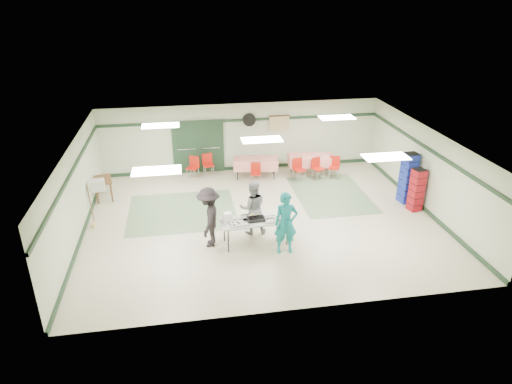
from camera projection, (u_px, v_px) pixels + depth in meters
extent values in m
plane|color=beige|center=(261.00, 220.00, 14.62)|extent=(11.00, 11.00, 0.00)
plane|color=silver|center=(262.00, 139.00, 13.49)|extent=(11.00, 11.00, 0.00)
plane|color=beige|center=(242.00, 137.00, 18.09)|extent=(11.00, 0.00, 11.00)
plane|color=beige|center=(298.00, 260.00, 10.02)|extent=(11.00, 0.00, 11.00)
plane|color=beige|center=(75.00, 193.00, 13.23)|extent=(0.00, 9.00, 9.00)
plane|color=beige|center=(427.00, 170.00, 14.88)|extent=(0.00, 9.00, 9.00)
cube|color=#1C3521|center=(242.00, 120.00, 17.77)|extent=(11.00, 0.06, 0.10)
cube|color=#1C3521|center=(242.00, 168.00, 18.60)|extent=(11.00, 0.06, 0.12)
cube|color=#1C3521|center=(72.00, 171.00, 12.94)|extent=(0.06, 9.00, 0.10)
cube|color=#1C3521|center=(83.00, 232.00, 13.77)|extent=(0.06, 9.00, 0.12)
cube|color=#1C3521|center=(430.00, 150.00, 14.58)|extent=(0.06, 9.00, 0.10)
cube|color=#1C3521|center=(420.00, 205.00, 15.41)|extent=(0.06, 9.00, 0.12)
cube|color=gray|center=(182.00, 211.00, 15.14)|extent=(3.50, 3.00, 0.01)
cube|color=gray|center=(331.00, 194.00, 16.38)|extent=(2.50, 3.50, 0.01)
cube|color=gray|center=(186.00, 148.00, 17.83)|extent=(0.90, 0.06, 2.10)
cube|color=gray|center=(211.00, 146.00, 17.98)|extent=(0.90, 0.06, 2.10)
cube|color=#1C3521|center=(198.00, 147.00, 17.89)|extent=(2.00, 0.03, 2.15)
cylinder|color=black|center=(249.00, 120.00, 17.79)|extent=(0.50, 0.10, 0.50)
cube|color=#DBC489|center=(279.00, 123.00, 18.06)|extent=(0.80, 0.02, 0.60)
cube|color=beige|center=(255.00, 220.00, 13.01)|extent=(2.04, 0.96, 0.04)
cylinder|color=black|center=(228.00, 241.00, 12.69)|extent=(0.04, 0.04, 0.72)
cylinder|color=black|center=(287.00, 234.00, 13.07)|extent=(0.04, 0.04, 0.72)
cylinder|color=black|center=(224.00, 230.00, 13.26)|extent=(0.04, 0.04, 0.72)
cylinder|color=black|center=(281.00, 223.00, 13.64)|extent=(0.04, 0.04, 0.72)
cube|color=silver|center=(273.00, 219.00, 12.99)|extent=(0.57, 0.45, 0.02)
cube|color=silver|center=(253.00, 218.00, 13.08)|extent=(0.64, 0.50, 0.02)
cube|color=silver|center=(239.00, 223.00, 12.78)|extent=(0.58, 0.46, 0.02)
cube|color=black|center=(256.00, 219.00, 12.95)|extent=(0.53, 0.35, 0.08)
cube|color=white|center=(227.00, 217.00, 12.86)|extent=(0.24, 0.22, 0.26)
imported|color=#138086|center=(286.00, 223.00, 12.51)|extent=(0.67, 0.46, 1.79)
imported|color=gray|center=(253.00, 208.00, 13.53)|extent=(0.83, 0.65, 1.67)
imported|color=black|center=(209.00, 217.00, 12.85)|extent=(0.87, 1.25, 1.78)
cube|color=red|center=(311.00, 156.00, 17.89)|extent=(1.80, 0.92, 0.05)
cube|color=red|center=(311.00, 160.00, 17.97)|extent=(1.80, 0.94, 0.40)
cylinder|color=black|center=(293.00, 168.00, 17.74)|extent=(0.04, 0.04, 0.72)
cylinder|color=black|center=(330.00, 167.00, 17.83)|extent=(0.04, 0.04, 0.72)
cylinder|color=black|center=(291.00, 163.00, 18.27)|extent=(0.04, 0.04, 0.72)
cylinder|color=black|center=(327.00, 162.00, 18.35)|extent=(0.04, 0.04, 0.72)
cube|color=red|center=(256.00, 159.00, 17.56)|extent=(1.77, 0.96, 0.05)
cube|color=red|center=(256.00, 164.00, 17.64)|extent=(1.77, 0.98, 0.40)
cylinder|color=black|center=(238.00, 171.00, 17.45)|extent=(0.04, 0.04, 0.72)
cylinder|color=black|center=(274.00, 171.00, 17.48)|extent=(0.04, 0.04, 0.72)
cylinder|color=black|center=(238.00, 166.00, 17.96)|extent=(0.04, 0.04, 0.72)
cylinder|color=black|center=(273.00, 165.00, 17.99)|extent=(0.04, 0.04, 0.72)
cube|color=#B7140E|center=(318.00, 169.00, 17.45)|extent=(0.52, 0.52, 0.04)
cube|color=#B7140E|center=(316.00, 162.00, 17.50)|extent=(0.38, 0.19, 0.40)
cylinder|color=silver|center=(317.00, 177.00, 17.35)|extent=(0.02, 0.02, 0.42)
cylinder|color=silver|center=(324.00, 175.00, 17.50)|extent=(0.02, 0.02, 0.42)
cylinder|color=silver|center=(312.00, 174.00, 17.59)|extent=(0.02, 0.02, 0.42)
cylinder|color=silver|center=(319.00, 172.00, 17.74)|extent=(0.02, 0.02, 0.42)
cube|color=#B7140E|center=(299.00, 170.00, 17.34)|extent=(0.50, 0.50, 0.04)
cube|color=#B7140E|center=(297.00, 163.00, 17.39)|extent=(0.40, 0.15, 0.41)
cylinder|color=silver|center=(298.00, 178.00, 17.24)|extent=(0.02, 0.02, 0.43)
cylinder|color=silver|center=(305.00, 176.00, 17.36)|extent=(0.02, 0.02, 0.43)
cylinder|color=silver|center=(293.00, 175.00, 17.50)|extent=(0.02, 0.02, 0.43)
cylinder|color=silver|center=(301.00, 173.00, 17.63)|extent=(0.02, 0.02, 0.43)
cube|color=#B7140E|center=(334.00, 168.00, 17.54)|extent=(0.53, 0.53, 0.04)
cube|color=#B7140E|center=(335.00, 161.00, 17.61)|extent=(0.39, 0.19, 0.40)
cylinder|color=silver|center=(329.00, 174.00, 17.53)|extent=(0.02, 0.02, 0.42)
cylinder|color=silver|center=(337.00, 175.00, 17.46)|extent=(0.02, 0.02, 0.42)
cylinder|color=silver|center=(330.00, 171.00, 17.81)|extent=(0.02, 0.02, 0.42)
cylinder|color=silver|center=(338.00, 172.00, 17.75)|extent=(0.02, 0.02, 0.42)
cube|color=#B7140E|center=(256.00, 174.00, 17.10)|extent=(0.43, 0.43, 0.04)
cube|color=#B7140E|center=(256.00, 167.00, 17.17)|extent=(0.37, 0.11, 0.37)
cylinder|color=silver|center=(252.00, 180.00, 17.05)|extent=(0.02, 0.02, 0.39)
cylinder|color=silver|center=(260.00, 180.00, 17.05)|extent=(0.02, 0.02, 0.39)
cylinder|color=silver|center=(252.00, 177.00, 17.32)|extent=(0.02, 0.02, 0.39)
cylinder|color=silver|center=(260.00, 177.00, 17.32)|extent=(0.02, 0.02, 0.39)
cube|color=#B7140E|center=(208.00, 165.00, 17.77)|extent=(0.47, 0.47, 0.04)
cube|color=#B7140E|center=(207.00, 158.00, 17.83)|extent=(0.41, 0.11, 0.41)
cylinder|color=silver|center=(206.00, 173.00, 17.68)|extent=(0.02, 0.02, 0.43)
cylinder|color=silver|center=(214.00, 172.00, 17.77)|extent=(0.02, 0.02, 0.43)
cylinder|color=silver|center=(204.00, 170.00, 17.96)|extent=(0.02, 0.02, 0.43)
cylinder|color=silver|center=(212.00, 169.00, 18.05)|extent=(0.02, 0.02, 0.43)
cube|color=#B7140E|center=(193.00, 168.00, 17.50)|extent=(0.55, 0.55, 0.04)
cube|color=#B7140E|center=(194.00, 161.00, 17.56)|extent=(0.38, 0.23, 0.41)
cylinder|color=silver|center=(187.00, 175.00, 17.50)|extent=(0.02, 0.02, 0.43)
cylinder|color=silver|center=(195.00, 176.00, 17.40)|extent=(0.02, 0.02, 0.43)
cylinder|color=silver|center=(191.00, 172.00, 17.78)|extent=(0.02, 0.02, 0.43)
cylinder|color=silver|center=(199.00, 173.00, 17.68)|extent=(0.02, 0.02, 0.43)
cube|color=#1A2D9F|center=(407.00, 179.00, 15.52)|extent=(0.50, 0.50, 1.64)
cube|color=maroon|center=(417.00, 190.00, 14.95)|extent=(0.43, 0.43, 1.46)
cube|color=#1A2D9F|center=(409.00, 178.00, 15.43)|extent=(0.43, 0.43, 1.79)
cube|color=brown|center=(102.00, 180.00, 15.75)|extent=(0.74, 0.99, 0.05)
cube|color=brown|center=(97.00, 195.00, 15.51)|extent=(0.05, 0.05, 0.70)
cube|color=brown|center=(112.00, 193.00, 15.65)|extent=(0.05, 0.05, 0.70)
cube|color=brown|center=(96.00, 186.00, 16.15)|extent=(0.05, 0.05, 0.70)
cube|color=brown|center=(110.00, 185.00, 16.29)|extent=(0.05, 0.05, 0.70)
cube|color=beige|center=(98.00, 185.00, 14.84)|extent=(0.48, 0.43, 0.35)
cylinder|color=brown|center=(91.00, 205.00, 13.95)|extent=(0.06, 0.22, 1.38)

